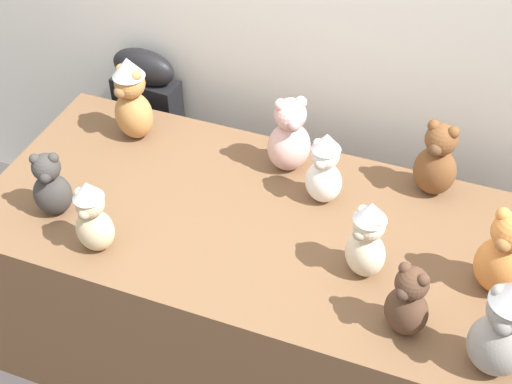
# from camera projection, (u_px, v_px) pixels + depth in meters

# --- Properties ---
(display_table) EXTENTS (1.88, 0.88, 0.75)m
(display_table) POSITION_uv_depth(u_px,v_px,m) (256.00, 292.00, 2.67)
(display_table) COLOR brown
(display_table) RESTS_ON ground_plane
(instrument_case) EXTENTS (0.29, 0.14, 0.93)m
(instrument_case) POSITION_uv_depth(u_px,v_px,m) (153.00, 141.00, 3.19)
(instrument_case) COLOR black
(instrument_case) RESTS_ON ground_plane
(teddy_bear_cream) EXTENTS (0.17, 0.16, 0.29)m
(teddy_bear_cream) POSITION_uv_depth(u_px,v_px,m) (367.00, 240.00, 2.15)
(teddy_bear_cream) COLOR beige
(teddy_bear_cream) RESTS_ON display_table
(teddy_bear_charcoal) EXTENTS (0.16, 0.15, 0.25)m
(teddy_bear_charcoal) POSITION_uv_depth(u_px,v_px,m) (51.00, 186.00, 2.37)
(teddy_bear_charcoal) COLOR #383533
(teddy_bear_charcoal) RESTS_ON display_table
(teddy_bear_chestnut) EXTENTS (0.17, 0.15, 0.29)m
(teddy_bear_chestnut) POSITION_uv_depth(u_px,v_px,m) (437.00, 161.00, 2.43)
(teddy_bear_chestnut) COLOR brown
(teddy_bear_chestnut) RESTS_ON display_table
(teddy_bear_caramel) EXTENTS (0.19, 0.17, 0.34)m
(teddy_bear_caramel) POSITION_uv_depth(u_px,v_px,m) (132.00, 99.00, 2.65)
(teddy_bear_caramel) COLOR #B27A42
(teddy_bear_caramel) RESTS_ON display_table
(teddy_bear_ginger) EXTENTS (0.19, 0.17, 0.31)m
(teddy_bear_ginger) POSITION_uv_depth(u_px,v_px,m) (503.00, 255.00, 2.10)
(teddy_bear_ginger) COLOR #D17F3D
(teddy_bear_ginger) RESTS_ON display_table
(teddy_bear_sand) EXTENTS (0.13, 0.11, 0.28)m
(teddy_bear_sand) POSITION_uv_depth(u_px,v_px,m) (92.00, 217.00, 2.23)
(teddy_bear_sand) COLOR #CCB78E
(teddy_bear_sand) RESTS_ON display_table
(teddy_bear_ash) EXTENTS (0.18, 0.16, 0.35)m
(teddy_bear_ash) POSITION_uv_depth(u_px,v_px,m) (503.00, 328.00, 1.87)
(teddy_bear_ash) COLOR gray
(teddy_bear_ash) RESTS_ON display_table
(teddy_bear_blush) EXTENTS (0.20, 0.19, 0.30)m
(teddy_bear_blush) POSITION_uv_depth(u_px,v_px,m) (289.00, 137.00, 2.52)
(teddy_bear_blush) COLOR beige
(teddy_bear_blush) RESTS_ON display_table
(teddy_bear_snow) EXTENTS (0.14, 0.13, 0.28)m
(teddy_bear_snow) POSITION_uv_depth(u_px,v_px,m) (324.00, 169.00, 2.40)
(teddy_bear_snow) COLOR white
(teddy_bear_snow) RESTS_ON display_table
(teddy_bear_cocoa) EXTENTS (0.16, 0.15, 0.25)m
(teddy_bear_cocoa) POSITION_uv_depth(u_px,v_px,m) (408.00, 302.00, 2.00)
(teddy_bear_cocoa) COLOR #4C3323
(teddy_bear_cocoa) RESTS_ON display_table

